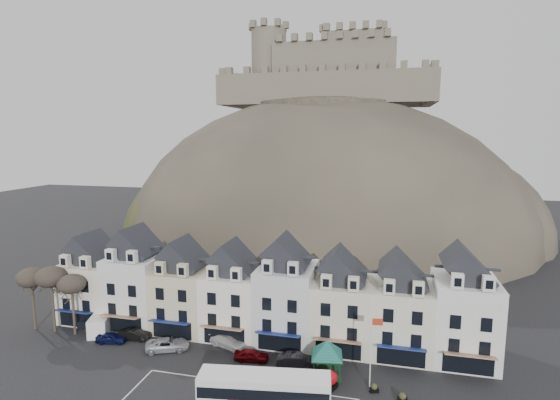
# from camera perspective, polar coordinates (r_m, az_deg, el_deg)

# --- Properties ---
(townhouse_terrace) EXTENTS (54.40, 9.35, 11.80)m
(townhouse_terrace) POSITION_cam_1_polar(r_m,az_deg,el_deg) (55.82, -2.41, -12.25)
(townhouse_terrace) COLOR #EDE4CE
(townhouse_terrace) RESTS_ON ground
(castle_hill) EXTENTS (100.00, 76.00, 68.00)m
(castle_hill) POSITION_cam_1_polar(r_m,az_deg,el_deg) (106.91, 6.13, -4.98)
(castle_hill) COLOR #322E26
(castle_hill) RESTS_ON ground
(castle) EXTENTS (50.20, 22.20, 22.00)m
(castle) POSITION_cam_1_polar(r_m,az_deg,el_deg) (111.96, 6.58, 16.29)
(castle) COLOR #6A6251
(castle) RESTS_ON ground
(tree_left_far) EXTENTS (3.61, 3.61, 8.24)m
(tree_left_far) POSITION_cam_1_polar(r_m,az_deg,el_deg) (65.10, -29.73, -8.85)
(tree_left_far) COLOR #362F22
(tree_left_far) RESTS_ON ground
(tree_left_mid) EXTENTS (3.78, 3.78, 8.64)m
(tree_left_mid) POSITION_cam_1_polar(r_m,az_deg,el_deg) (63.02, -27.75, -8.93)
(tree_left_mid) COLOR #362F22
(tree_left_mid) RESTS_ON ground
(tree_left_near) EXTENTS (3.43, 3.43, 7.84)m
(tree_left_near) POSITION_cam_1_polar(r_m,az_deg,el_deg) (61.33, -25.57, -9.92)
(tree_left_near) COLOR #362F22
(tree_left_near) RESTS_ON ground
(bus) EXTENTS (12.43, 4.56, 3.43)m
(bus) POSITION_cam_1_polar(r_m,az_deg,el_deg) (43.77, -2.08, -23.52)
(bus) COLOR #262628
(bus) RESTS_ON ground
(bus_shelter) EXTENTS (6.32, 6.32, 4.06)m
(bus_shelter) POSITION_cam_1_polar(r_m,az_deg,el_deg) (48.06, 6.17, -18.72)
(bus_shelter) COLOR black
(bus_shelter) RESTS_ON ground
(red_buoy) EXTENTS (1.65, 1.65, 1.87)m
(red_buoy) POSITION_cam_1_polar(r_m,az_deg,el_deg) (47.36, 6.53, -22.20)
(red_buoy) COLOR black
(red_buoy) RESTS_ON ground
(flagpole) EXTENTS (1.12, 0.22, 7.80)m
(flagpole) POSITION_cam_1_polar(r_m,az_deg,el_deg) (45.85, 11.89, -18.45)
(flagpole) COLOR silver
(flagpole) RESTS_ON ground
(white_van) EXTENTS (3.81, 5.61, 2.36)m
(white_van) POSITION_cam_1_polar(r_m,az_deg,el_deg) (62.57, -22.21, -14.60)
(white_van) COLOR white
(white_van) RESTS_ON ground
(planter_west) EXTENTS (0.97, 0.67, 0.96)m
(planter_west) POSITION_cam_1_polar(r_m,az_deg,el_deg) (46.80, 15.71, -23.61)
(planter_west) COLOR black
(planter_west) RESTS_ON ground
(planter_east) EXTENTS (0.98, 0.69, 0.88)m
(planter_east) POSITION_cam_1_polar(r_m,az_deg,el_deg) (47.66, 12.20, -22.88)
(planter_east) COLOR black
(planter_east) RESTS_ON ground
(car_navy) EXTENTS (3.85, 2.15, 1.24)m
(car_navy) POSITION_cam_1_polar(r_m,az_deg,el_deg) (59.30, -21.17, -16.46)
(car_navy) COLOR #0B0F38
(car_navy) RESTS_ON ground
(car_black) EXTENTS (4.19, 1.88, 1.34)m
(car_black) POSITION_cam_1_polar(r_m,az_deg,el_deg) (59.16, -18.50, -16.32)
(car_black) COLOR black
(car_black) RESTS_ON ground
(car_silver) EXTENTS (5.47, 4.10, 1.40)m
(car_silver) POSITION_cam_1_polar(r_m,az_deg,el_deg) (55.59, -14.47, -17.79)
(car_silver) COLOR #ADB0B5
(car_silver) RESTS_ON ground
(car_white) EXTENTS (5.30, 3.49, 1.43)m
(car_white) POSITION_cam_1_polar(r_m,az_deg,el_deg) (55.05, -6.76, -17.83)
(car_white) COLOR silver
(car_white) RESTS_ON ground
(car_maroon) EXTENTS (4.03, 1.95, 1.33)m
(car_maroon) POSITION_cam_1_polar(r_m,az_deg,el_deg) (51.93, -3.74, -19.56)
(car_maroon) COLOR #500408
(car_maroon) RESTS_ON ground
(car_charcoal) EXTENTS (4.64, 2.18, 1.47)m
(car_charcoal) POSITION_cam_1_polar(r_m,az_deg,el_deg) (50.75, 2.23, -20.18)
(car_charcoal) COLOR black
(car_charcoal) RESTS_ON ground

